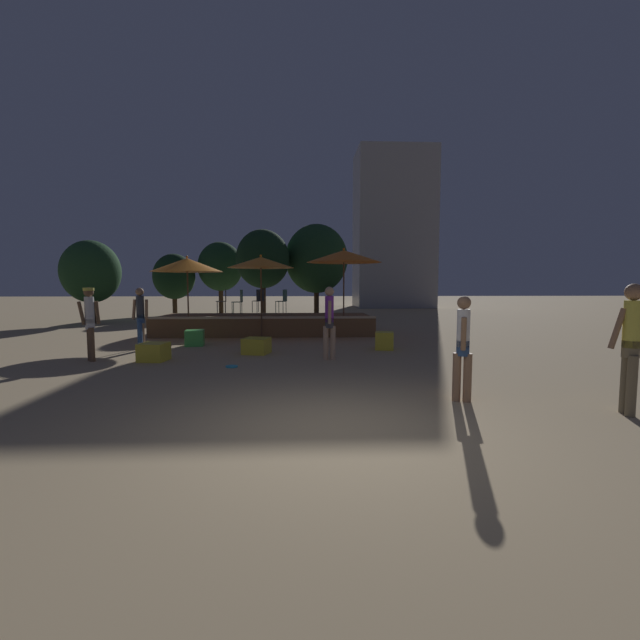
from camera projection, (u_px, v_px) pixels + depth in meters
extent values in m
plane|color=tan|center=(335.00, 434.00, 5.26)|extent=(120.00, 120.00, 0.00)
cube|color=brown|center=(266.00, 324.00, 16.13)|extent=(7.84, 2.98, 0.66)
cube|color=#CCB793|center=(263.00, 318.00, 14.65)|extent=(7.84, 0.12, 0.08)
cylinder|color=brown|center=(344.00, 300.00, 15.00)|extent=(0.05, 0.05, 2.59)
cone|color=orange|center=(344.00, 256.00, 14.87)|extent=(2.62, 2.62, 0.42)
sphere|color=orange|center=(344.00, 249.00, 14.85)|extent=(0.08, 0.08, 0.08)
cylinder|color=brown|center=(188.00, 305.00, 14.53)|extent=(0.05, 0.05, 2.26)
cone|color=orange|center=(187.00, 265.00, 14.42)|extent=(2.40, 2.40, 0.46)
sphere|color=orange|center=(187.00, 257.00, 14.40)|extent=(0.08, 0.08, 0.08)
cylinder|color=brown|center=(261.00, 303.00, 14.43)|extent=(0.05, 0.05, 2.39)
cone|color=orange|center=(261.00, 262.00, 14.31)|extent=(2.23, 2.23, 0.36)
sphere|color=orange|center=(261.00, 256.00, 14.29)|extent=(0.08, 0.08, 0.08)
cube|color=yellow|center=(154.00, 352.00, 10.27)|extent=(0.68, 0.68, 0.43)
cube|color=yellow|center=(256.00, 346.00, 11.33)|extent=(0.78, 0.78, 0.42)
cube|color=yellow|center=(384.00, 341.00, 12.06)|extent=(0.60, 0.60, 0.50)
cube|color=#4CC651|center=(195.00, 338.00, 12.79)|extent=(0.59, 0.59, 0.47)
cylinder|color=#997051|center=(467.00, 378.00, 6.69)|extent=(0.13, 0.13, 0.77)
cylinder|color=#997051|center=(457.00, 377.00, 6.73)|extent=(0.13, 0.13, 0.77)
cylinder|color=#2D4C7F|center=(463.00, 348.00, 6.67)|extent=(0.20, 0.20, 0.24)
cylinder|color=white|center=(463.00, 328.00, 6.64)|extent=(0.20, 0.20, 0.59)
cylinder|color=#997051|center=(463.00, 332.00, 6.80)|extent=(0.13, 0.17, 0.53)
cylinder|color=#997051|center=(464.00, 334.00, 6.50)|extent=(0.14, 0.22, 0.53)
sphere|color=#997051|center=(464.00, 303.00, 6.61)|extent=(0.21, 0.21, 0.21)
cylinder|color=#2D4C7F|center=(140.00, 336.00, 11.77)|extent=(0.13, 0.13, 0.81)
cylinder|color=#997051|center=(142.00, 336.00, 11.94)|extent=(0.13, 0.13, 0.81)
cylinder|color=#2D4C7F|center=(141.00, 319.00, 11.81)|extent=(0.21, 0.21, 0.24)
cylinder|color=#333842|center=(140.00, 307.00, 11.79)|extent=(0.21, 0.21, 0.62)
cylinder|color=#997051|center=(146.00, 309.00, 11.80)|extent=(0.10, 0.08, 0.55)
cylinder|color=#997051|center=(134.00, 309.00, 11.79)|extent=(0.14, 0.08, 0.55)
sphere|color=#997051|center=(140.00, 292.00, 11.75)|extent=(0.22, 0.22, 0.22)
cylinder|color=tan|center=(333.00, 343.00, 10.42)|extent=(0.13, 0.13, 0.82)
cylinder|color=tan|center=(326.00, 343.00, 10.41)|extent=(0.13, 0.13, 0.82)
cylinder|color=#3F3F47|center=(329.00, 323.00, 10.37)|extent=(0.21, 0.21, 0.24)
cylinder|color=purple|center=(329.00, 309.00, 10.35)|extent=(0.21, 0.21, 0.63)
cylinder|color=tan|center=(329.00, 311.00, 10.52)|extent=(0.09, 0.23, 0.56)
cylinder|color=tan|center=(330.00, 312.00, 10.18)|extent=(0.09, 0.18, 0.57)
sphere|color=tan|center=(329.00, 291.00, 10.31)|extent=(0.22, 0.22, 0.22)
cylinder|color=brown|center=(90.00, 344.00, 10.29)|extent=(0.13, 0.13, 0.82)
cylinder|color=brown|center=(92.00, 345.00, 10.16)|extent=(0.13, 0.13, 0.82)
cylinder|color=white|center=(90.00, 324.00, 10.18)|extent=(0.21, 0.21, 0.24)
cylinder|color=white|center=(89.00, 310.00, 10.15)|extent=(0.21, 0.21, 0.63)
cylinder|color=brown|center=(81.00, 313.00, 10.05)|extent=(0.18, 0.17, 0.56)
cylinder|color=brown|center=(97.00, 313.00, 10.27)|extent=(0.14, 0.13, 0.56)
sphere|color=brown|center=(89.00, 292.00, 10.12)|extent=(0.22, 0.22, 0.22)
cylinder|color=#D8D14C|center=(88.00, 289.00, 10.11)|extent=(0.24, 0.24, 0.07)
cylinder|color=#72664C|center=(632.00, 386.00, 5.93)|extent=(0.13, 0.13, 0.86)
cylinder|color=#72664C|center=(625.00, 383.00, 6.10)|extent=(0.13, 0.13, 0.86)
cylinder|color=#72664C|center=(631.00, 349.00, 5.97)|extent=(0.22, 0.22, 0.24)
cylinder|color=#D8D14C|center=(632.00, 324.00, 5.94)|extent=(0.22, 0.22, 0.66)
cylinder|color=#997051|center=(617.00, 329.00, 5.99)|extent=(0.23, 0.13, 0.59)
sphere|color=#997051|center=(634.00, 292.00, 5.90)|extent=(0.23, 0.23, 0.23)
cylinder|color=#1E4C47|center=(232.00, 308.00, 15.77)|extent=(0.02, 0.02, 0.45)
cylinder|color=#1E4C47|center=(234.00, 308.00, 15.49)|extent=(0.02, 0.02, 0.45)
cylinder|color=#1E4C47|center=(240.00, 308.00, 15.88)|extent=(0.02, 0.02, 0.45)
cylinder|color=#1E4C47|center=(242.00, 308.00, 15.60)|extent=(0.02, 0.02, 0.45)
cylinder|color=#1E4C47|center=(237.00, 302.00, 15.67)|extent=(0.40, 0.40, 0.02)
cube|color=#1E4C47|center=(241.00, 296.00, 15.71)|extent=(0.14, 0.35, 0.45)
cylinder|color=#2D3338|center=(258.00, 306.00, 16.82)|extent=(0.02, 0.02, 0.45)
cylinder|color=#2D3338|center=(252.00, 307.00, 16.61)|extent=(0.02, 0.02, 0.45)
cylinder|color=#2D3338|center=(263.00, 307.00, 16.61)|extent=(0.02, 0.02, 0.45)
cylinder|color=#2D3338|center=(257.00, 307.00, 16.40)|extent=(0.02, 0.02, 0.45)
cylinder|color=#2D3338|center=(258.00, 301.00, 16.59)|extent=(0.40, 0.40, 0.02)
cube|color=#2D3338|center=(260.00, 295.00, 16.45)|extent=(0.28, 0.27, 0.45)
cylinder|color=#47474C|center=(217.00, 307.00, 16.40)|extent=(0.02, 0.02, 0.45)
cylinder|color=#47474C|center=(217.00, 307.00, 16.12)|extent=(0.02, 0.02, 0.45)
cylinder|color=#47474C|center=(225.00, 307.00, 16.48)|extent=(0.02, 0.02, 0.45)
cylinder|color=#47474C|center=(225.00, 307.00, 16.19)|extent=(0.02, 0.02, 0.45)
cylinder|color=#47474C|center=(221.00, 301.00, 16.28)|extent=(0.40, 0.40, 0.02)
cube|color=#47474C|center=(226.00, 295.00, 16.30)|extent=(0.11, 0.36, 0.45)
cylinder|color=#1E4C47|center=(279.00, 307.00, 16.49)|extent=(0.02, 0.02, 0.45)
cylinder|color=#1E4C47|center=(276.00, 307.00, 16.21)|extent=(0.02, 0.02, 0.45)
cylinder|color=#1E4C47|center=(286.00, 307.00, 16.40)|extent=(0.02, 0.02, 0.45)
cylinder|color=#1E4C47|center=(283.00, 307.00, 16.12)|extent=(0.02, 0.02, 0.45)
cylinder|color=#1E4C47|center=(281.00, 301.00, 16.29)|extent=(0.40, 0.40, 0.02)
cube|color=#1E4C47|center=(285.00, 295.00, 16.22)|extent=(0.15, 0.35, 0.45)
cylinder|color=#33B2D8|center=(232.00, 366.00, 9.50)|extent=(0.26, 0.26, 0.03)
cylinder|color=#3D2B1C|center=(221.00, 300.00, 26.48)|extent=(0.28, 0.28, 1.69)
ellipsoid|color=#19381E|center=(220.00, 267.00, 26.30)|extent=(2.74, 2.74, 3.01)
cylinder|color=#3D2B1C|center=(316.00, 302.00, 23.97)|extent=(0.28, 0.28, 1.69)
ellipsoid|color=#19381E|center=(316.00, 259.00, 23.77)|extent=(3.47, 3.47, 3.81)
cylinder|color=#3D2B1C|center=(175.00, 305.00, 25.91)|extent=(0.28, 0.28, 1.18)
ellipsoid|color=black|center=(174.00, 277.00, 25.77)|extent=(2.48, 2.48, 2.73)
cylinder|color=#3D2B1C|center=(93.00, 310.00, 19.96)|extent=(0.28, 0.28, 1.24)
ellipsoid|color=#1E4223|center=(91.00, 272.00, 19.81)|extent=(2.62, 2.62, 2.89)
cylinder|color=#3D2B1C|center=(263.00, 301.00, 22.36)|extent=(0.28, 0.28, 1.90)
ellipsoid|color=black|center=(263.00, 259.00, 22.18)|extent=(2.77, 2.77, 3.04)
cube|color=gray|center=(393.00, 230.00, 33.91)|extent=(5.98, 4.37, 12.23)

